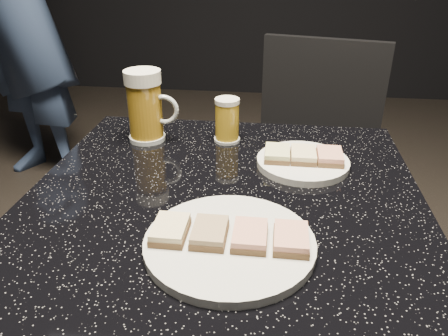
% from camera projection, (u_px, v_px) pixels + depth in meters
% --- Properties ---
extents(plate_large, '(0.25, 0.25, 0.01)m').
position_uv_depth(plate_large, '(230.00, 243.00, 0.63)').
color(plate_large, silver).
rests_on(plate_large, table).
extents(plate_small, '(0.18, 0.18, 0.01)m').
position_uv_depth(plate_small, '(303.00, 162.00, 0.87)').
color(plate_small, white).
rests_on(plate_small, table).
extents(patron, '(0.79, 0.71, 1.83)m').
position_uv_depth(patron, '(14.00, 0.00, 2.03)').
color(patron, navy).
rests_on(patron, floor).
extents(table, '(0.70, 0.70, 0.75)m').
position_uv_depth(table, '(224.00, 295.00, 0.89)').
color(table, black).
rests_on(table, floor).
extents(beer_mug, '(0.12, 0.08, 0.16)m').
position_uv_depth(beer_mug, '(146.00, 106.00, 0.95)').
color(beer_mug, silver).
rests_on(beer_mug, table).
extents(beer_tumbler, '(0.06, 0.06, 0.10)m').
position_uv_depth(beer_tumbler, '(227.00, 120.00, 0.96)').
color(beer_tumbler, silver).
rests_on(beer_tumbler, table).
extents(chair, '(0.50, 0.50, 0.88)m').
position_uv_depth(chair, '(310.00, 159.00, 1.47)').
color(chair, black).
rests_on(chair, floor).
extents(canapes_on_plate_large, '(0.23, 0.07, 0.02)m').
position_uv_depth(canapes_on_plate_large, '(230.00, 234.00, 0.63)').
color(canapes_on_plate_large, '#4C3521').
rests_on(canapes_on_plate_large, plate_large).
extents(canapes_on_plate_small, '(0.15, 0.07, 0.02)m').
position_uv_depth(canapes_on_plate_small, '(303.00, 155.00, 0.86)').
color(canapes_on_plate_small, '#4C3521').
rests_on(canapes_on_plate_small, plate_small).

